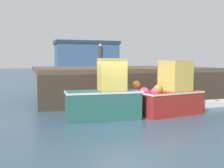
% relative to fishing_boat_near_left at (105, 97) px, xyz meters
% --- Properties ---
extents(ground, '(120.00, 160.00, 0.10)m').
position_rel_fishing_boat_near_left_xyz_m(ground, '(0.69, -0.35, -1.00)').
color(ground, '#334C60').
extents(pier, '(11.44, 7.87, 2.07)m').
position_rel_fishing_boat_near_left_xyz_m(pier, '(3.02, 5.76, 0.79)').
color(pier, brown).
rests_on(pier, ground).
extents(fishing_boat_near_left, '(3.28, 1.31, 2.64)m').
position_rel_fishing_boat_near_left_xyz_m(fishing_boat_near_left, '(0.00, 0.00, 0.00)').
color(fishing_boat_near_left, '#23564C').
rests_on(fishing_boat_near_left, ground).
extents(fishing_boat_near_right, '(3.43, 2.11, 2.54)m').
position_rel_fishing_boat_near_left_xyz_m(fishing_boat_near_right, '(3.24, 0.17, -0.01)').
color(fishing_boat_near_right, maroon).
rests_on(fishing_boat_near_right, ground).
extents(rowboat, '(1.70, 0.59, 0.37)m').
position_rel_fishing_boat_near_left_xyz_m(rowboat, '(6.80, 1.25, -0.78)').
color(rowboat, silver).
rests_on(rowboat, ground).
extents(dockworker, '(0.34, 0.34, 1.63)m').
position_rel_fishing_boat_near_left_xyz_m(dockworker, '(1.84, 7.20, 1.94)').
color(dockworker, '#2D3342').
rests_on(dockworker, pier).
extents(warehouse, '(10.06, 4.55, 5.60)m').
position_rel_fishing_boat_near_left_xyz_m(warehouse, '(6.36, 31.45, 1.87)').
color(warehouse, '#385675').
rests_on(warehouse, ground).
extents(mooring_buoy_foreground, '(0.53, 0.53, 0.63)m').
position_rel_fishing_boat_near_left_xyz_m(mooring_buoy_foreground, '(-0.00, 0.11, -0.67)').
color(mooring_buoy_foreground, orange).
rests_on(mooring_buoy_foreground, ground).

